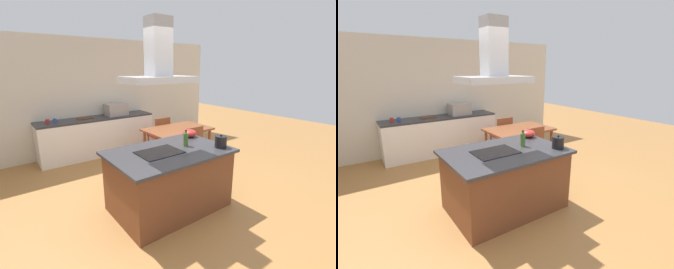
{
  "view_description": "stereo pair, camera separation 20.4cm",
  "coord_description": "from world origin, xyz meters",
  "views": [
    {
      "loc": [
        -1.96,
        -2.63,
        2.05
      ],
      "look_at": [
        0.28,
        0.4,
        1.0
      ],
      "focal_mm": 26.1,
      "sensor_mm": 36.0,
      "label": 1
    },
    {
      "loc": [
        -1.79,
        -2.74,
        2.05
      ],
      "look_at": [
        0.28,
        0.4,
        1.0
      ],
      "focal_mm": 26.1,
      "sensor_mm": 36.0,
      "label": 2
    }
  ],
  "objects": [
    {
      "name": "coffee_mug_blue",
      "position": [
        -0.88,
        2.86,
        0.95
      ],
      "size": [
        0.08,
        0.08,
        0.09
      ],
      "primitive_type": "cylinder",
      "color": "#2D56B2",
      "rests_on": "back_counter"
    },
    {
      "name": "cutting_board",
      "position": [
        -0.23,
        2.93,
        0.91
      ],
      "size": [
        0.34,
        0.24,
        0.02
      ],
      "primitive_type": "cube",
      "color": "#59331E",
      "rests_on": "back_counter"
    },
    {
      "name": "coffee_mug_red",
      "position": [
        -1.03,
        2.89,
        0.95
      ],
      "size": [
        0.08,
        0.08,
        0.09
      ],
      "primitive_type": "cylinder",
      "color": "red",
      "rests_on": "back_counter"
    },
    {
      "name": "countertop_microwave",
      "position": [
        0.53,
        2.88,
        1.04
      ],
      "size": [
        0.5,
        0.38,
        0.28
      ],
      "primitive_type": "cube",
      "color": "#9E9993",
      "rests_on": "back_counter"
    },
    {
      "name": "range_hood",
      "position": [
        -0.17,
        0.0,
        2.1
      ],
      "size": [
        0.9,
        0.55,
        0.78
      ],
      "color": "#ADADB2"
    },
    {
      "name": "olive_oil_bottle",
      "position": [
        0.33,
        0.02,
        1.0
      ],
      "size": [
        0.07,
        0.07,
        0.24
      ],
      "color": "#47722D",
      "rests_on": "kitchen_island"
    },
    {
      "name": "chair_facing_back_wall",
      "position": [
        1.28,
        2.07,
        0.51
      ],
      "size": [
        0.42,
        0.42,
        0.89
      ],
      "color": "red",
      "rests_on": "ground"
    },
    {
      "name": "back_counter",
      "position": [
        0.03,
        2.88,
        0.45
      ],
      "size": [
        2.67,
        0.62,
        0.9
      ],
      "color": "white",
      "rests_on": "ground"
    },
    {
      "name": "wall_back",
      "position": [
        0.0,
        3.25,
        1.35
      ],
      "size": [
        7.2,
        0.1,
        2.7
      ],
      "primitive_type": "cube",
      "color": "beige",
      "rests_on": "ground"
    },
    {
      "name": "kitchen_island",
      "position": [
        0.0,
        0.0,
        0.45
      ],
      "size": [
        1.7,
        1.14,
        0.9
      ],
      "color": "brown",
      "rests_on": "ground"
    },
    {
      "name": "ground",
      "position": [
        0.0,
        1.5,
        0.0
      ],
      "size": [
        16.0,
        16.0,
        0.0
      ],
      "primitive_type": "plane",
      "color": "#AD753D"
    },
    {
      "name": "dining_table",
      "position": [
        1.28,
        1.4,
        0.67
      ],
      "size": [
        1.4,
        0.9,
        0.75
      ],
      "color": "brown",
      "rests_on": "ground"
    },
    {
      "name": "cooktop",
      "position": [
        -0.17,
        0.0,
        0.91
      ],
      "size": [
        0.6,
        0.44,
        0.01
      ],
      "primitive_type": "cube",
      "color": "black",
      "rests_on": "kitchen_island"
    },
    {
      "name": "mixing_bowl",
      "position": [
        0.7,
        0.35,
        0.96
      ],
      "size": [
        0.23,
        0.23,
        0.13
      ],
      "primitive_type": "ellipsoid",
      "color": "red",
      "rests_on": "kitchen_island"
    },
    {
      "name": "chair_facing_island",
      "position": [
        1.28,
        0.74,
        0.51
      ],
      "size": [
        0.42,
        0.42,
        0.89
      ],
      "color": "red",
      "rests_on": "ground"
    },
    {
      "name": "tea_kettle",
      "position": [
        0.7,
        -0.34,
        0.99
      ],
      "size": [
        0.23,
        0.17,
        0.2
      ],
      "color": "black",
      "rests_on": "kitchen_island"
    }
  ]
}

